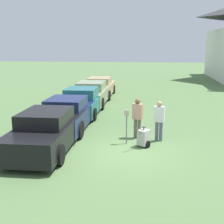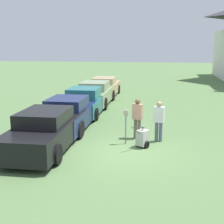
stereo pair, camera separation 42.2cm
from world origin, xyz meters
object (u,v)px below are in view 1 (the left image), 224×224
Objects in this scene: parked_car_black at (48,131)px; person_worker at (138,116)px; parked_car_tan at (100,88)px; parking_meter at (127,120)px; parked_car_teal at (82,102)px; person_supervisor at (159,118)px; parked_car_sage at (92,94)px; equipment_cart at (144,137)px; parked_car_navy at (67,115)px.

parked_car_black is 3.80m from person_worker.
parking_meter is at bearing -76.29° from parked_car_tan.
person_worker reaches higher than parked_car_teal.
person_supervisor is at bearing 23.33° from parking_meter.
parked_car_teal is at bearing -35.43° from person_supervisor.
parked_car_black is 3.10m from parking_meter.
parked_car_sage is (0.00, 9.01, 0.01)m from parked_car_black.
parked_car_black is 3.70m from equipment_cart.
parking_meter is (2.93, 0.96, 0.25)m from parked_car_black.
person_worker is at bearing 135.03° from equipment_cart.
parked_car_sage is 8.57m from parking_meter.
person_worker is at bearing 65.21° from parking_meter.
parked_car_teal is 6.25m from person_supervisor.
parking_meter is 1.40× the size of equipment_cart.
parked_car_teal is at bearing -90.63° from parked_car_tan.
person_worker reaches higher than parked_car_tan.
parked_car_navy is 0.95× the size of parked_car_sage.
parked_car_tan is at bearing 89.37° from parked_car_navy.
parking_meter is (2.93, -5.15, 0.27)m from parked_car_teal.
parked_car_tan is at bearing 89.37° from parked_car_sage.
equipment_cart is (0.30, -1.16, -0.59)m from person_worker.
parked_car_black reaches higher than parked_car_tan.
parked_car_teal is at bearing -35.17° from person_worker.
parked_car_sage is 3.42m from parked_car_tan.
person_supervisor reaches higher than parked_car_teal.
parked_car_tan is (-0.00, 6.32, -0.01)m from parked_car_teal.
parked_car_sage reaches higher than parked_car_black.
parked_car_teal is 5.93m from parking_meter.
parked_car_black is at bearing -90.63° from parked_car_sage.
person_worker is (3.33, -1.04, 0.28)m from parked_car_navy.
parked_car_tan is at bearing 89.37° from parked_car_black.
parked_car_black is 1.03× the size of parked_car_tan.
equipment_cart is (3.62, -11.78, -0.30)m from parked_car_tan.
parking_meter is (2.93, -11.47, 0.28)m from parked_car_tan.
person_supervisor is (4.23, -7.49, 0.23)m from parked_car_sage.
person_worker is (3.33, -4.29, 0.28)m from parked_car_teal.
parked_car_teal is 3.36× the size of parking_meter.
person_worker is at bearing -6.50° from person_supervisor.
person_supervisor reaches higher than equipment_cart.
parked_car_navy is at bearing -90.63° from parked_car_teal.
parked_car_navy reaches higher than parked_car_tan.
person_supervisor reaches higher than parked_car_black.
person_worker reaches higher than person_supervisor.
parked_car_sage is at bearing 89.37° from parked_car_teal.
parking_meter is 0.81× the size of person_worker.
equipment_cart is at bearing -67.17° from parked_car_sage.
equipment_cart is (0.69, -0.30, -0.58)m from parking_meter.
parked_car_sage reaches higher than parked_car_tan.
person_worker is 1.34m from equipment_cart.
parked_car_navy is 3.50m from person_worker.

